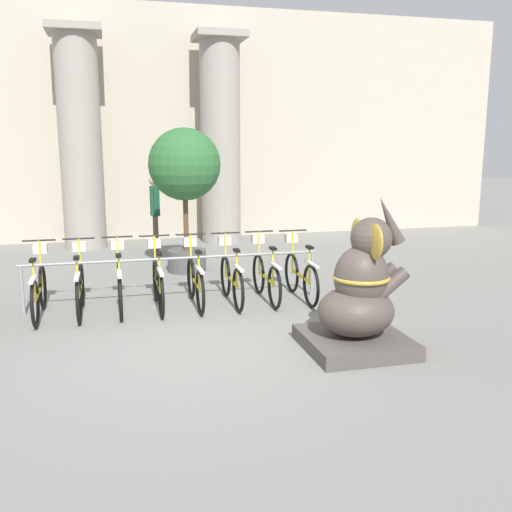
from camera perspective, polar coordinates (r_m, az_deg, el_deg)
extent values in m
plane|color=slate|center=(7.35, -5.17, -8.87)|extent=(60.00, 60.00, 0.00)
cube|color=#BCB29E|center=(15.47, -10.65, 12.81)|extent=(20.00, 0.20, 6.00)
cylinder|color=gray|center=(14.44, -17.14, 10.65)|extent=(0.99, 0.99, 5.00)
cube|color=gray|center=(14.66, -17.76, 20.77)|extent=(1.24, 1.24, 0.16)
cylinder|color=gray|center=(14.69, -3.57, 11.12)|extent=(0.99, 0.99, 5.00)
cube|color=gray|center=(14.91, -3.70, 21.08)|extent=(1.24, 1.24, 0.16)
cylinder|color=gray|center=(9.13, -22.34, -3.23)|extent=(0.05, 0.05, 0.75)
cylinder|color=gray|center=(9.58, 5.59, -1.77)|extent=(0.05, 0.05, 0.75)
cylinder|color=gray|center=(9.00, -8.08, -0.24)|extent=(4.64, 0.04, 0.04)
torus|color=black|center=(9.41, -20.56, -2.90)|extent=(0.05, 0.68, 0.68)
torus|color=black|center=(8.47, -21.23, -4.48)|extent=(0.05, 0.68, 0.68)
cube|color=yellow|center=(8.93, -20.90, -3.34)|extent=(0.04, 0.88, 0.04)
cube|color=silver|center=(8.39, -21.40, -2.14)|extent=(0.06, 0.57, 0.03)
cylinder|color=yellow|center=(8.50, -21.29, -2.42)|extent=(0.03, 0.03, 0.58)
cube|color=black|center=(8.43, -21.44, -0.39)|extent=(0.08, 0.18, 0.04)
cylinder|color=yellow|center=(9.29, -20.74, -0.77)|extent=(0.03, 0.03, 0.73)
cylinder|color=black|center=(9.23, -20.89, 1.46)|extent=(0.48, 0.03, 0.03)
cube|color=silver|center=(9.35, -20.77, 0.72)|extent=(0.20, 0.16, 0.14)
torus|color=black|center=(9.39, -17.04, -2.71)|extent=(0.05, 0.68, 0.68)
torus|color=black|center=(8.44, -17.32, -4.27)|extent=(0.05, 0.68, 0.68)
cube|color=yellow|center=(8.90, -17.19, -3.14)|extent=(0.04, 0.88, 0.04)
cube|color=silver|center=(8.35, -17.46, -1.92)|extent=(0.06, 0.57, 0.03)
cylinder|color=yellow|center=(8.47, -17.40, -2.21)|extent=(0.03, 0.03, 0.58)
cube|color=black|center=(8.40, -17.52, -0.17)|extent=(0.08, 0.18, 0.04)
cylinder|color=yellow|center=(9.27, -17.18, -0.57)|extent=(0.03, 0.03, 0.73)
cylinder|color=black|center=(9.20, -17.31, 1.67)|extent=(0.48, 0.03, 0.03)
cube|color=silver|center=(9.33, -17.23, 0.92)|extent=(0.20, 0.16, 0.14)
torus|color=black|center=(9.40, -13.52, -2.51)|extent=(0.05, 0.68, 0.68)
torus|color=black|center=(8.45, -13.40, -4.04)|extent=(0.05, 0.68, 0.68)
cube|color=yellow|center=(8.91, -13.48, -2.93)|extent=(0.04, 0.88, 0.04)
cube|color=silver|center=(8.36, -13.51, -1.70)|extent=(0.06, 0.57, 0.03)
cylinder|color=yellow|center=(8.48, -13.50, -1.99)|extent=(0.03, 0.03, 0.58)
cube|color=black|center=(8.41, -13.59, 0.05)|extent=(0.08, 0.18, 0.04)
cylinder|color=yellow|center=(9.28, -13.62, -0.37)|extent=(0.03, 0.03, 0.73)
cylinder|color=black|center=(9.22, -13.72, 1.87)|extent=(0.48, 0.03, 0.03)
cube|color=silver|center=(9.34, -13.69, 1.12)|extent=(0.20, 0.16, 0.14)
torus|color=black|center=(9.39, -10.00, -2.38)|extent=(0.05, 0.68, 0.68)
torus|color=black|center=(8.45, -9.47, -3.89)|extent=(0.05, 0.68, 0.68)
cube|color=yellow|center=(8.91, -9.76, -2.78)|extent=(0.04, 0.88, 0.04)
cube|color=silver|center=(8.36, -9.55, -1.54)|extent=(0.06, 0.57, 0.03)
cylinder|color=yellow|center=(8.47, -9.59, -1.84)|extent=(0.03, 0.03, 0.58)
cube|color=black|center=(8.41, -9.66, 0.21)|extent=(0.08, 0.18, 0.04)
cylinder|color=yellow|center=(9.28, -10.06, -0.23)|extent=(0.03, 0.03, 0.73)
cylinder|color=black|center=(9.21, -10.13, 2.01)|extent=(0.48, 0.03, 0.03)
cube|color=silver|center=(9.33, -10.15, 1.26)|extent=(0.20, 0.16, 0.14)
torus|color=black|center=(9.45, -6.51, -2.19)|extent=(0.05, 0.68, 0.68)
torus|color=black|center=(8.51, -5.60, -3.67)|extent=(0.05, 0.68, 0.68)
cube|color=yellow|center=(8.97, -6.08, -2.58)|extent=(0.04, 0.88, 0.04)
cube|color=silver|center=(8.43, -5.64, -1.34)|extent=(0.06, 0.57, 0.03)
cylinder|color=yellow|center=(8.54, -5.74, -1.64)|extent=(0.03, 0.03, 0.58)
cube|color=black|center=(8.48, -5.78, 0.40)|extent=(0.08, 0.18, 0.04)
cylinder|color=yellow|center=(9.34, -6.53, -0.05)|extent=(0.03, 0.03, 0.73)
cylinder|color=black|center=(9.27, -6.58, 2.17)|extent=(0.48, 0.03, 0.03)
cube|color=silver|center=(9.39, -6.64, 1.42)|extent=(0.20, 0.16, 0.14)
torus|color=black|center=(9.54, -3.07, -2.01)|extent=(0.05, 0.68, 0.68)
torus|color=black|center=(8.61, -1.79, -3.45)|extent=(0.05, 0.68, 0.68)
cube|color=yellow|center=(9.06, -2.46, -2.39)|extent=(0.04, 0.88, 0.04)
cube|color=silver|center=(8.53, -1.80, -1.15)|extent=(0.06, 0.57, 0.03)
cylinder|color=yellow|center=(8.64, -1.94, -1.44)|extent=(0.03, 0.03, 0.58)
cube|color=black|center=(8.57, -1.96, 0.57)|extent=(0.08, 0.18, 0.04)
cylinder|color=yellow|center=(9.42, -3.05, 0.11)|extent=(0.03, 0.03, 0.73)
cylinder|color=black|center=(9.36, -3.07, 2.32)|extent=(0.48, 0.03, 0.03)
cube|color=silver|center=(9.48, -3.18, 1.57)|extent=(0.20, 0.16, 0.14)
torus|color=black|center=(9.68, 0.25, -1.79)|extent=(0.05, 0.68, 0.68)
torus|color=black|center=(8.77, 1.87, -3.18)|extent=(0.05, 0.68, 0.68)
cube|color=yellow|center=(9.21, 1.02, -2.15)|extent=(0.04, 0.88, 0.04)
cube|color=silver|center=(8.69, 1.88, -0.91)|extent=(0.06, 0.57, 0.03)
cylinder|color=yellow|center=(8.79, 1.70, -1.21)|extent=(0.03, 0.03, 0.58)
cube|color=black|center=(8.73, 1.71, 0.77)|extent=(0.08, 0.18, 0.04)
cylinder|color=yellow|center=(9.57, 0.32, 0.30)|extent=(0.03, 0.03, 0.73)
cylinder|color=black|center=(9.51, 0.32, 2.47)|extent=(0.48, 0.03, 0.03)
cube|color=silver|center=(9.63, 0.17, 1.74)|extent=(0.20, 0.16, 0.14)
torus|color=black|center=(9.80, 3.59, -1.66)|extent=(0.05, 0.68, 0.68)
torus|color=black|center=(8.90, 5.52, -3.01)|extent=(0.05, 0.68, 0.68)
cube|color=yellow|center=(9.34, 4.51, -2.00)|extent=(0.04, 0.88, 0.04)
cube|color=silver|center=(8.82, 5.57, -0.77)|extent=(0.06, 0.57, 0.03)
cylinder|color=yellow|center=(8.93, 5.34, -1.06)|extent=(0.03, 0.03, 0.58)
cube|color=black|center=(8.87, 5.38, 0.88)|extent=(0.08, 0.18, 0.04)
cylinder|color=yellow|center=(9.69, 3.69, 0.41)|extent=(0.03, 0.03, 0.73)
cylinder|color=black|center=(9.63, 3.71, 2.56)|extent=(0.48, 0.03, 0.03)
cube|color=silver|center=(9.74, 3.52, 1.83)|extent=(0.20, 0.16, 0.14)
cube|color=#4C4742|center=(7.27, 9.84, -8.48)|extent=(1.24, 1.24, 0.18)
ellipsoid|color=#4C423D|center=(7.14, 9.95, -5.46)|extent=(0.96, 0.85, 0.62)
ellipsoid|color=#4C423D|center=(7.06, 10.48, -2.12)|extent=(0.68, 0.62, 0.79)
sphere|color=#4C423D|center=(7.01, 11.46, 1.75)|extent=(0.51, 0.51, 0.51)
ellipsoid|color=#B79333|center=(7.21, 10.10, 2.05)|extent=(0.08, 0.36, 0.43)
ellipsoid|color=#B79333|center=(6.76, 11.87, 1.38)|extent=(0.08, 0.36, 0.43)
cone|color=#4C423D|center=(7.08, 13.17, 3.54)|extent=(0.43, 0.18, 0.64)
cylinder|color=#4C423D|center=(7.33, 12.20, -2.37)|extent=(0.50, 0.17, 0.45)
cylinder|color=#4C423D|center=(7.09, 13.21, -2.88)|extent=(0.50, 0.17, 0.45)
torus|color=#B79333|center=(7.06, 10.48, -2.12)|extent=(0.70, 0.70, 0.05)
cylinder|color=brown|center=(13.49, -10.01, 2.19)|extent=(0.11, 0.11, 0.89)
cylinder|color=brown|center=(13.33, -9.95, 2.08)|extent=(0.11, 0.11, 0.89)
cube|color=#19472D|center=(13.31, -10.09, 5.44)|extent=(0.20, 0.32, 0.67)
sphere|color=tan|center=(13.28, -10.16, 7.47)|extent=(0.24, 0.24, 0.24)
cylinder|color=#19472D|center=(13.51, -10.16, 5.66)|extent=(0.07, 0.07, 0.60)
cylinder|color=#19472D|center=(13.11, -10.03, 5.50)|extent=(0.07, 0.07, 0.60)
cylinder|color=#4C4C4C|center=(11.50, -6.93, -0.44)|extent=(0.77, 0.77, 0.43)
cylinder|color=brown|center=(11.37, -7.02, 3.41)|extent=(0.10, 0.10, 1.13)
sphere|color=#2D6633|center=(11.27, -7.16, 9.09)|extent=(1.41, 1.41, 1.41)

